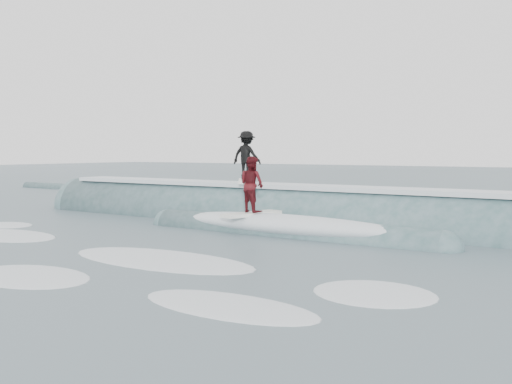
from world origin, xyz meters
The scene contains 6 objects.
ground centered at (0.00, 0.00, 0.00)m, with size 160.00×160.00×0.00m, color #374E51.
breaking_wave centered at (0.19, 6.75, 0.04)m, with size 21.53×4.04×2.51m.
surfer_black centered at (-1.05, 6.99, 2.19)m, with size 1.59×1.96×1.78m.
surfer_red centered at (0.64, 4.79, 1.33)m, with size 1.03×2.07×1.77m.
whitewater centered at (0.21, -0.44, 0.00)m, with size 15.49×5.78×0.10m.
far_swells centered at (-2.57, 17.65, 0.00)m, with size 38.31×8.65×0.80m.
Camera 1 is at (10.07, -9.26, 2.43)m, focal length 40.00 mm.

